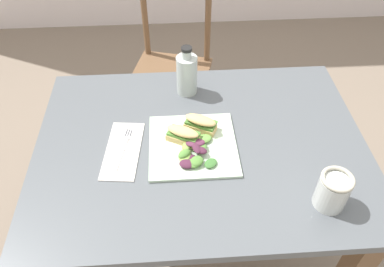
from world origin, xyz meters
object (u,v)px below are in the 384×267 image
Objects in this scene: sandwich_half_front at (183,134)px; mason_jar_iced_tea at (332,192)px; bottle_cold_brew at (187,76)px; sandwich_half_back at (200,123)px; plate_lunch at (193,145)px; chair_wooden_far at (171,71)px; dining_table at (201,170)px; fork_on_napkin at (124,146)px.

mason_jar_iced_tea is at bearing -33.43° from sandwich_half_front.
sandwich_half_back is at bearing -81.52° from bottle_cold_brew.
plate_lunch is 1.47× the size of bottle_cold_brew.
chair_wooden_far is 0.84m from sandwich_half_back.
dining_table is 0.47m from mason_jar_iced_tea.
mason_jar_iced_tea reaches higher than fork_on_napkin.
sandwich_half_front is at bearing -96.00° from bottle_cold_brew.
sandwich_half_front is 1.01× the size of mason_jar_iced_tea.
chair_wooden_far is 0.89m from plate_lunch.
sandwich_half_front reaches higher than plate_lunch.
mason_jar_iced_tea is at bearing -36.97° from dining_table.
sandwich_half_back reaches higher than fork_on_napkin.
chair_wooden_far is at bearing 95.91° from bottle_cold_brew.
dining_table is 0.15m from plate_lunch.
chair_wooden_far is 4.46× the size of bottle_cold_brew.
bottle_cold_brew reaches higher than sandwich_half_front.
sandwich_half_front is at bearing 146.57° from mason_jar_iced_tea.
dining_table is 9.33× the size of sandwich_half_front.
sandwich_half_front reaches higher than fork_on_napkin.
sandwich_half_front is at bearing -88.04° from chair_wooden_far.
sandwich_half_front is at bearing -141.14° from sandwich_half_back.
plate_lunch is at bearing 146.45° from mason_jar_iced_tea.
dining_table is 3.85× the size of plate_lunch.
fork_on_napkin is 1.58× the size of mason_jar_iced_tea.
chair_wooden_far is 0.66m from bottle_cold_brew.
bottle_cold_brew is at bearing -84.09° from chair_wooden_far.
dining_table is at bearing -83.59° from bottle_cold_brew.
fork_on_napkin is 0.95× the size of bottle_cold_brew.
plate_lunch is at bearing -31.83° from sandwich_half_front.
mason_jar_iced_tea is at bearing -33.55° from plate_lunch.
mason_jar_iced_tea reaches higher than sandwich_half_back.
fork_on_napkin is at bearing -178.10° from sandwich_half_front.
sandwich_half_front is 0.08m from sandwich_half_back.
mason_jar_iced_tea is (0.38, -0.54, -0.02)m from bottle_cold_brew.
bottle_cold_brew is (0.06, -0.55, 0.36)m from chair_wooden_far.
plate_lunch is at bearing -157.76° from dining_table.
plate_lunch is 2.46× the size of mason_jar_iced_tea.
sandwich_half_front is 0.49m from mason_jar_iced_tea.
bottle_cold_brew reaches higher than fork_on_napkin.
sandwich_half_front is at bearing 1.90° from fork_on_napkin.
chair_wooden_far reaches higher than sandwich_half_back.
plate_lunch is 2.43× the size of sandwich_half_front.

